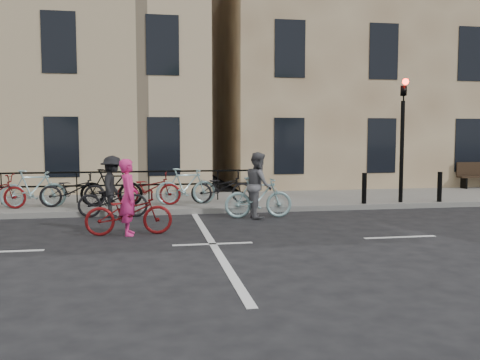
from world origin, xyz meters
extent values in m
plane|color=black|center=(0.00, 0.00, 0.00)|extent=(120.00, 120.00, 0.00)
cube|color=slate|center=(-4.00, 6.00, 0.07)|extent=(46.00, 4.00, 0.15)
cube|color=#9E815F|center=(9.00, 13.00, 6.15)|extent=(14.00, 10.00, 12.00)
cylinder|color=black|center=(6.20, 4.35, 1.65)|extent=(0.12, 0.12, 3.00)
imported|color=black|center=(6.20, 4.35, 3.60)|extent=(0.15, 0.18, 0.90)
sphere|color=#FF0C05|center=(6.20, 4.23, 3.70)|extent=(0.18, 0.18, 0.18)
cylinder|color=black|center=(5.00, 4.25, 0.60)|extent=(0.14, 0.14, 0.90)
cylinder|color=black|center=(7.40, 4.25, 0.60)|extent=(0.14, 0.14, 0.90)
cube|color=black|center=(10.40, 7.65, 0.35)|extent=(0.06, 0.38, 0.40)
cube|color=black|center=(11.00, 7.65, 0.58)|extent=(1.60, 0.40, 0.06)
cube|color=black|center=(11.00, 7.83, 0.87)|extent=(1.60, 0.06, 0.50)
cube|color=black|center=(-3.30, 5.90, 0.62)|extent=(10.40, 0.04, 0.95)
imported|color=#8BB4B7|center=(-4.35, 5.00, 0.68)|extent=(1.75, 0.49, 1.05)
imported|color=black|center=(-3.30, 5.00, 0.62)|extent=(1.80, 0.63, 0.95)
imported|color=black|center=(-2.25, 5.00, 0.68)|extent=(1.75, 0.49, 1.05)
imported|color=maroon|center=(-1.20, 5.00, 0.62)|extent=(1.80, 0.63, 0.95)
imported|color=#8BB4B7|center=(-0.15, 5.00, 0.68)|extent=(1.75, 0.49, 1.05)
imported|color=black|center=(0.90, 5.00, 0.62)|extent=(1.80, 0.63, 0.95)
imported|color=maroon|center=(-1.66, 1.30, 0.49)|extent=(1.87, 0.69, 0.98)
imported|color=#E9297D|center=(-1.66, 1.30, 0.83)|extent=(0.41, 0.61, 1.65)
imported|color=#8BB4B7|center=(1.59, 3.10, 0.53)|extent=(1.79, 0.54, 1.07)
imported|color=#5A595E|center=(1.59, 3.10, 0.86)|extent=(0.67, 0.85, 1.72)
imported|color=black|center=(-2.15, 3.90, 0.48)|extent=(1.86, 0.78, 0.95)
imported|color=black|center=(-2.15, 3.90, 0.81)|extent=(0.68, 1.09, 1.62)
camera|label=1|loc=(-1.30, -10.40, 2.20)|focal=40.00mm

